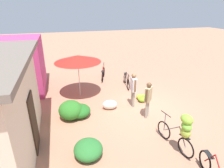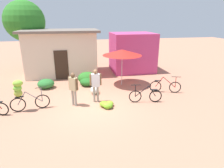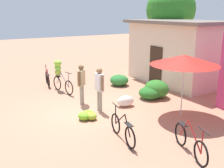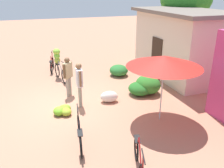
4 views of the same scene
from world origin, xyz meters
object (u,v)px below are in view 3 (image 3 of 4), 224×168
Objects in this scene: bicycle_leftmost at (47,79)px; bicycle_center_loaded at (122,129)px; bicycle_near_pile at (59,73)px; tree_behind_building at (171,10)px; produce_sack at (125,101)px; market_umbrella at (185,60)px; banana_pile_on_ground at (87,115)px; building_low at (176,51)px; person_bystander at (81,80)px; person_vendor at (99,85)px; bicycle_by_shop at (190,142)px.

bicycle_leftmost is 7.09m from bicycle_center_loaded.
bicycle_near_pile is 5.79m from bicycle_center_loaded.
produce_sack is (4.53, -6.39, -3.56)m from tree_behind_building.
market_umbrella reaches higher than banana_pile_on_ground.
building_low reaches higher than market_umbrella.
bicycle_leftmost is 1.93× the size of banana_pile_on_ground.
bicycle_near_pile is at bearing -104.32° from building_low.
bicycle_center_loaded reaches higher than banana_pile_on_ground.
person_bystander is at bearing -139.57° from market_umbrella.
bicycle_leftmost is (-2.85, -6.16, -1.31)m from building_low.
produce_sack is 1.95m from person_bystander.
market_umbrella is 1.45× the size of person_bystander.
person_vendor is (-0.43, 0.73, 0.90)m from banana_pile_on_ground.
bicycle_center_loaded is at bearing 5.26° from banana_pile_on_ground.
bicycle_center_loaded is (7.09, -0.02, 0.01)m from bicycle_leftmost.
tree_behind_building is at bearing 98.22° from bicycle_near_pile.
tree_behind_building is 8.60m from produce_sack.
bicycle_near_pile is 3.87m from banana_pile_on_ground.
building_low is 3.24× the size of bicycle_by_shop.
building_low is 7.60m from bicycle_center_loaded.
building_low reaches higher than bicycle_near_pile.
bicycle_by_shop is at bearing -39.47° from tree_behind_building.
bicycle_leftmost reaches higher than bicycle_center_loaded.
banana_pile_on_ground is (5.10, -0.20, -0.20)m from bicycle_leftmost.
produce_sack is 0.43× the size of person_bystander.
building_low is 5.94m from person_vendor.
bicycle_by_shop is at bearing -8.85° from produce_sack.
tree_behind_building reaches higher than bicycle_leftmost.
bicycle_by_shop is (2.10, -1.80, -1.71)m from market_umbrella.
banana_pile_on_ground is at bearing -70.50° from building_low.
bicycle_by_shop is (1.61, 1.07, 0.01)m from bicycle_center_loaded.
bicycle_by_shop reaches higher than bicycle_center_loaded.
tree_behind_building is at bearing 113.64° from person_bystander.
person_vendor is at bearing 120.24° from banana_pile_on_ground.
bicycle_near_pile is 7.44m from bicycle_by_shop.
produce_sack is (-2.37, 1.69, -0.13)m from bicycle_center_loaded.
produce_sack is 1.41m from person_vendor.
bicycle_near_pile is (1.32, 0.19, 0.54)m from bicycle_leftmost.
market_umbrella is at bearing 23.41° from bicycle_leftmost.
bicycle_center_loaded is 0.99× the size of bicycle_by_shop.
building_low is at bearing 138.89° from bicycle_by_shop.
tree_behind_building reaches higher than bicycle_center_loaded.
person_bystander reaches higher than banana_pile_on_ground.
tree_behind_building reaches higher than bicycle_near_pile.
bicycle_by_shop is 4.02m from produce_sack.
building_low is 1.01× the size of tree_behind_building.
tree_behind_building is 11.16m from bicycle_center_loaded.
building_low is 3.17× the size of bicycle_near_pile.
tree_behind_building is 3.20× the size of bicycle_by_shop.
market_umbrella is 6.02m from bicycle_near_pile.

